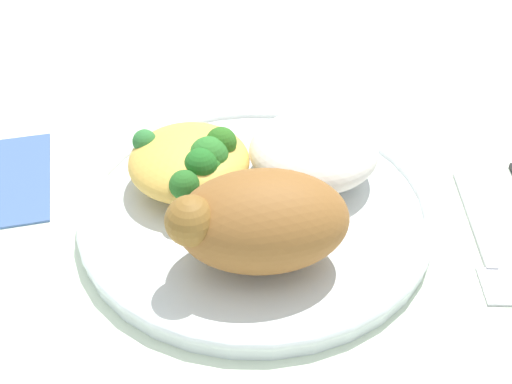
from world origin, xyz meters
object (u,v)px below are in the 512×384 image
plate (256,211)px  roasted_chicken (262,221)px  napkin (2,180)px  mac_cheese_with_broccoli (192,161)px  fork (482,239)px  rice_pile (314,151)px

plate → roasted_chicken: roasted_chicken is taller
plate → napkin: 0.21m
mac_cheese_with_broccoli → fork: (-0.21, 0.06, -0.03)m
roasted_chicken → mac_cheese_with_broccoli: size_ratio=1.25×
roasted_chicken → napkin: size_ratio=1.00×
mac_cheese_with_broccoli → roasted_chicken: bearing=118.3°
plate → roasted_chicken: 0.07m
plate → rice_pile: rice_pile is taller
plate → mac_cheese_with_broccoli: size_ratio=2.73×
roasted_chicken → mac_cheese_with_broccoli: bearing=-61.7°
napkin → plate: bearing=162.9°
roasted_chicken → napkin: (0.20, -0.12, -0.05)m
napkin → rice_pile: bearing=173.2°
plate → napkin: bearing=-17.1°
roasted_chicken → fork: 0.17m
plate → rice_pile: bearing=-145.0°
roasted_chicken → mac_cheese_with_broccoli: roasted_chicken is taller
plate → roasted_chicken: size_ratio=2.19×
fork → napkin: size_ratio=1.19×
fork → napkin: bearing=-15.3°
roasted_chicken → rice_pile: (-0.05, -0.09, -0.01)m
rice_pile → fork: bearing=148.7°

